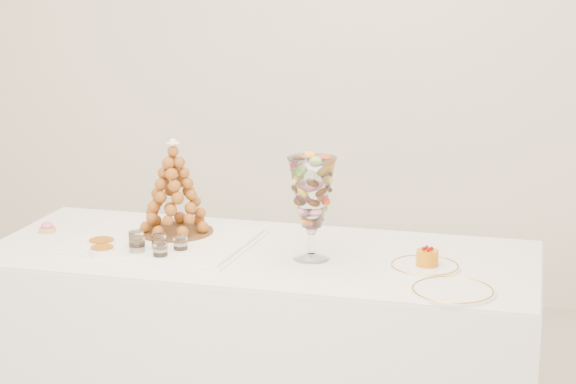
# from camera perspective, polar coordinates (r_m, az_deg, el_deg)

# --- Properties ---
(buffet_table) EXTENTS (1.96, 0.79, 0.74)m
(buffet_table) POSITION_cam_1_polar(r_m,az_deg,el_deg) (3.57, -1.64, -9.26)
(buffet_table) COLOR white
(buffet_table) RESTS_ON ground
(lace_tray) EXTENTS (0.66, 0.51, 0.02)m
(lace_tray) POSITION_cam_1_polar(r_m,az_deg,el_deg) (3.56, -7.38, -2.85)
(lace_tray) COLOR white
(lace_tray) RESTS_ON buffet_table
(macaron_vase) EXTENTS (0.16, 0.16, 0.36)m
(macaron_vase) POSITION_cam_1_polar(r_m,az_deg,el_deg) (3.29, 1.42, -0.10)
(macaron_vase) COLOR white
(macaron_vase) RESTS_ON buffet_table
(cake_plate) EXTENTS (0.24, 0.24, 0.01)m
(cake_plate) POSITION_cam_1_polar(r_m,az_deg,el_deg) (3.29, 8.10, -4.41)
(cake_plate) COLOR white
(cake_plate) RESTS_ON buffet_table
(spare_plate) EXTENTS (0.26, 0.26, 0.01)m
(spare_plate) POSITION_cam_1_polar(r_m,az_deg,el_deg) (3.06, 9.73, -5.82)
(spare_plate) COLOR white
(spare_plate) RESTS_ON buffet_table
(pink_tart) EXTENTS (0.06, 0.06, 0.04)m
(pink_tart) POSITION_cam_1_polar(r_m,az_deg,el_deg) (3.78, -14.08, -2.08)
(pink_tart) COLOR tan
(pink_tart) RESTS_ON buffet_table
(verrine_a) EXTENTS (0.06, 0.06, 0.07)m
(verrine_a) POSITION_cam_1_polar(r_m,az_deg,el_deg) (3.47, -8.98, -2.92)
(verrine_a) COLOR white
(verrine_a) RESTS_ON buffet_table
(verrine_b) EXTENTS (0.06, 0.06, 0.07)m
(verrine_b) POSITION_cam_1_polar(r_m,az_deg,el_deg) (3.43, -7.65, -3.08)
(verrine_b) COLOR white
(verrine_b) RESTS_ON buffet_table
(verrine_c) EXTENTS (0.06, 0.06, 0.07)m
(verrine_c) POSITION_cam_1_polar(r_m,az_deg,el_deg) (3.41, -6.38, -3.19)
(verrine_c) COLOR white
(verrine_c) RESTS_ON buffet_table
(verrine_d) EXTENTS (0.06, 0.06, 0.07)m
(verrine_d) POSITION_cam_1_polar(r_m,az_deg,el_deg) (3.40, -8.93, -3.24)
(verrine_d) COLOR white
(verrine_d) RESTS_ON buffet_table
(verrine_e) EXTENTS (0.06, 0.06, 0.07)m
(verrine_e) POSITION_cam_1_polar(r_m,az_deg,el_deg) (3.34, -7.58, -3.55)
(verrine_e) COLOR white
(verrine_e) RESTS_ON buffet_table
(ramekin_back) EXTENTS (0.10, 0.10, 0.03)m
(ramekin_back) POSITION_cam_1_polar(r_m,az_deg,el_deg) (3.53, -10.98, -3.07)
(ramekin_back) COLOR white
(ramekin_back) RESTS_ON buffet_table
(ramekin_front) EXTENTS (0.09, 0.09, 0.03)m
(ramekin_front) POSITION_cam_1_polar(r_m,az_deg,el_deg) (3.45, -10.95, -3.49)
(ramekin_front) COLOR white
(ramekin_front) RESTS_ON buffet_table
(croquembouche) EXTENTS (0.28, 0.28, 0.35)m
(croquembouche) POSITION_cam_1_polar(r_m,az_deg,el_deg) (3.58, -6.77, 0.28)
(croquembouche) COLOR brown
(croquembouche) RESTS_ON lace_tray
(mousse_cake) EXTENTS (0.08, 0.08, 0.07)m
(mousse_cake) POSITION_cam_1_polar(r_m,az_deg,el_deg) (3.28, 8.25, -3.86)
(mousse_cake) COLOR orange
(mousse_cake) RESTS_ON cake_plate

